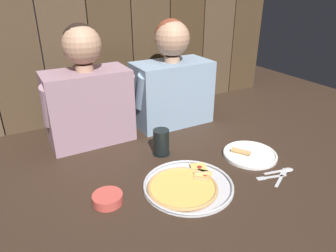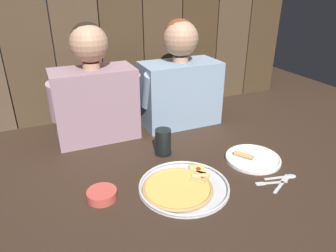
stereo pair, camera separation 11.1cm
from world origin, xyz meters
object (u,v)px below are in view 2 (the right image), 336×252
(dipping_bowl, at_px, (102,194))
(dinner_plate, at_px, (253,158))
(diner_right, at_px, (180,80))
(pizza_tray, at_px, (182,187))
(diner_left, at_px, (94,91))
(drinking_glass, at_px, (163,142))

(dipping_bowl, bearing_deg, dinner_plate, 0.09)
(dinner_plate, bearing_deg, diner_right, 103.37)
(pizza_tray, bearing_deg, diner_left, 109.17)
(pizza_tray, bearing_deg, dipping_bowl, 167.86)
(dinner_plate, distance_m, drinking_glass, 0.41)
(dinner_plate, bearing_deg, dipping_bowl, -179.91)
(dipping_bowl, relative_size, diner_left, 0.19)
(pizza_tray, height_order, dipping_bowl, dipping_bowl)
(pizza_tray, distance_m, diner_left, 0.65)
(pizza_tray, distance_m, dipping_bowl, 0.30)
(drinking_glass, xyz_separation_m, diner_right, (0.22, 0.29, 0.19))
(diner_right, bearing_deg, dinner_plate, -76.63)
(dinner_plate, xyz_separation_m, diner_right, (-0.12, 0.51, 0.23))
(pizza_tray, xyz_separation_m, drinking_glass, (0.04, 0.28, 0.05))
(dinner_plate, bearing_deg, drinking_glass, 147.52)
(drinking_glass, relative_size, dipping_bowl, 1.10)
(drinking_glass, distance_m, dipping_bowl, 0.40)
(dinner_plate, bearing_deg, diner_left, 138.91)
(diner_left, bearing_deg, drinking_glass, -50.40)
(pizza_tray, xyz_separation_m, diner_right, (0.26, 0.57, 0.23))
(drinking_glass, bearing_deg, dinner_plate, -32.48)
(drinking_glass, distance_m, diner_left, 0.42)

